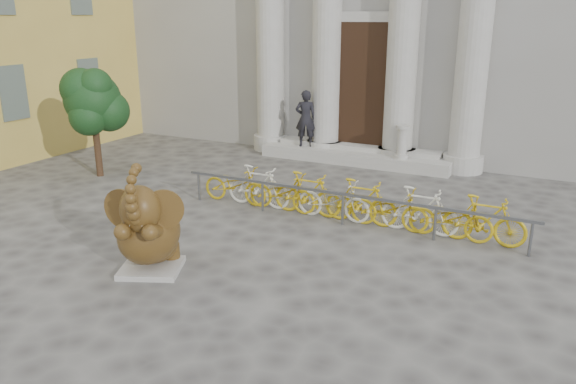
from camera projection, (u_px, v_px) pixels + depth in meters
The scene contains 7 objects.
ground at pixel (163, 285), 9.55m from camera, with size 80.00×80.00×0.00m, color #474442.
entrance_steps at pixel (355, 156), 17.51m from camera, with size 6.00×1.20×0.36m, color #A8A59E.
elephant_statue at pixel (148, 232), 9.84m from camera, with size 1.42×1.65×2.08m.
bike_rack at pixel (346, 200), 12.39m from camera, with size 8.00×0.53×1.00m.
tree at pixel (93, 102), 15.40m from camera, with size 1.76×1.60×3.05m.
pedestrian at pixel (306, 118), 17.81m from camera, with size 0.66×0.43×1.80m, color black.
balustrade_post at pixel (402, 143), 16.40m from camera, with size 0.41×0.41×0.99m.
Camera 1 is at (5.78, -6.76, 4.39)m, focal length 35.00 mm.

